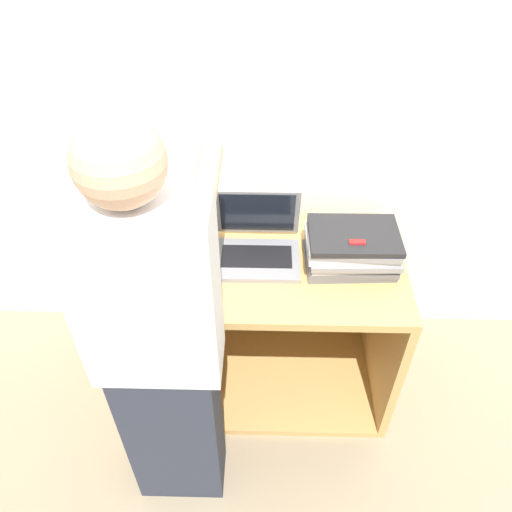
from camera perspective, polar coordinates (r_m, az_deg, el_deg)
ground_plane at (r=2.44m, az=-0.13°, el=-19.79°), size 12.00×12.00×0.00m
wall_back at (r=2.12m, az=0.34°, el=15.52°), size 8.00×0.05×2.40m
cart at (r=2.34m, az=0.10°, el=-6.53°), size 1.19×0.65×0.79m
laptop_open at (r=2.00m, az=0.10°, el=1.37°), size 0.34×0.29×0.26m
laptop_stack_left at (r=2.01m, az=-10.48°, el=0.43°), size 0.35×0.26×0.09m
laptop_stack_right at (r=1.98m, az=10.87°, el=0.89°), size 0.36×0.27×0.16m
person at (r=1.66m, az=-10.84°, el=-11.01°), size 0.40×0.53×1.67m
inventory_tag at (r=1.88m, az=11.49°, el=1.57°), size 0.06×0.02×0.01m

